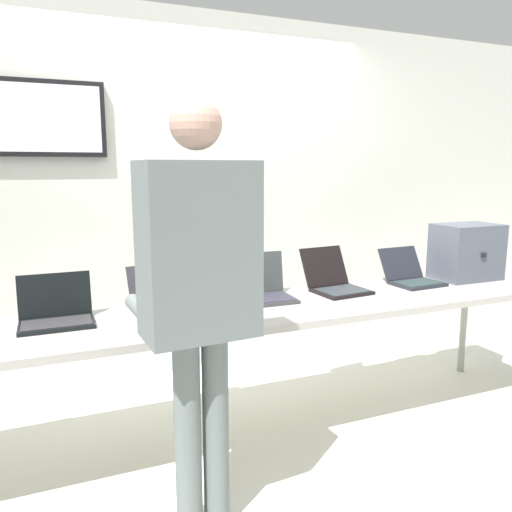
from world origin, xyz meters
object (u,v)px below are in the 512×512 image
object	(u,v)px
laptop_station_4	(335,282)
laptop_station_5	(411,276)
laptop_station_2	(165,301)
person	(198,280)
equipment_box	(466,252)
laptop_station_1	(56,313)
laptop_station_3	(260,289)
workbench	(260,314)

from	to	relation	value
laptop_station_4	laptop_station_5	distance (m)	0.58
laptop_station_2	person	xyz separation A→B (m)	(-0.03, -0.76, 0.27)
laptop_station_2	person	size ratio (longest dim) A/B	0.21
laptop_station_4	laptop_station_5	bearing A→B (deg)	-2.03
laptop_station_2	equipment_box	bearing A→B (deg)	-0.61
laptop_station_1	laptop_station_4	bearing A→B (deg)	1.86
laptop_station_3	person	distance (m)	1.00
workbench	laptop_station_2	bearing A→B (deg)	165.17
equipment_box	laptop_station_4	xyz separation A→B (m)	(-1.02, 0.05, -0.13)
workbench	equipment_box	world-z (taller)	equipment_box
laptop_station_4	workbench	bearing A→B (deg)	-164.70
laptop_station_3	laptop_station_2	bearing A→B (deg)	-178.84
laptop_station_3	workbench	bearing A→B (deg)	-111.59
laptop_station_3	laptop_station_5	xyz separation A→B (m)	(1.10, -0.01, -0.01)
laptop_station_4	person	world-z (taller)	person
laptop_station_1	laptop_station_3	size ratio (longest dim) A/B	0.94
workbench	equipment_box	bearing A→B (deg)	3.98
laptop_station_2	workbench	bearing A→B (deg)	-14.83
equipment_box	laptop_station_2	size ratio (longest dim) A/B	1.17
laptop_station_2	laptop_station_5	size ratio (longest dim) A/B	1.03
workbench	person	size ratio (longest dim) A/B	2.08
laptop_station_5	laptop_station_2	bearing A→B (deg)	-179.88
laptop_station_2	laptop_station_4	bearing A→B (deg)	1.27
laptop_station_5	equipment_box	bearing A→B (deg)	-3.32
laptop_station_1	person	xyz separation A→B (m)	(0.53, -0.73, 0.27)
laptop_station_4	person	distance (m)	1.38
workbench	laptop_station_3	bearing A→B (deg)	68.41
laptop_station_2	laptop_station_1	bearing A→B (deg)	-176.99
equipment_box	laptop_station_2	xyz separation A→B (m)	(-2.10, 0.02, -0.14)
laptop_station_4	laptop_station_1	bearing A→B (deg)	-178.14
laptop_station_3	laptop_station_5	distance (m)	1.10
laptop_station_3	person	bearing A→B (deg)	-127.50
laptop_station_5	person	distance (m)	1.87
equipment_box	laptop_station_4	size ratio (longest dim) A/B	1.06
equipment_box	person	distance (m)	2.26
laptop_station_2	laptop_station_5	bearing A→B (deg)	0.12
workbench	laptop_station_1	xyz separation A→B (m)	(-1.06, 0.10, 0.10)
workbench	person	distance (m)	0.90
equipment_box	laptop_station_5	xyz separation A→B (m)	(-0.44, 0.03, -0.14)
person	laptop_station_3	bearing A→B (deg)	52.50
workbench	equipment_box	size ratio (longest dim) A/B	8.59
workbench	laptop_station_3	xyz separation A→B (m)	(0.06, 0.14, 0.11)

